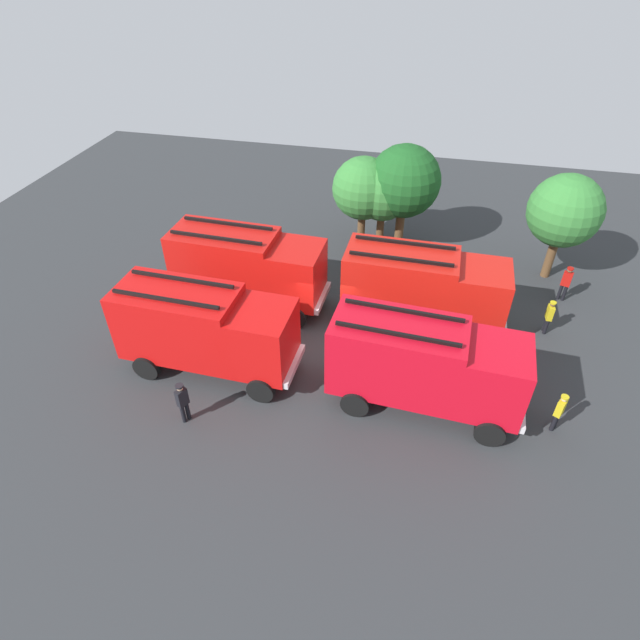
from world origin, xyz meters
The scene contains 15 objects.
ground_plane centered at (0.00, 0.00, 0.00)m, with size 47.42×47.42×0.00m, color #2D3033.
fire_truck_0 centered at (-4.10, -2.41, 2.15)m, with size 7.27×2.94×3.88m.
fire_truck_1 centered at (4.50, -2.52, 2.15)m, with size 7.34×3.11×3.88m.
fire_truck_2 centered at (-4.02, 2.32, 2.15)m, with size 7.28×2.94×3.88m.
fire_truck_3 centered at (4.09, 2.40, 2.15)m, with size 7.24×2.85×3.88m.
firefighter_0 centered at (4.93, -0.56, 0.90)m, with size 0.48×0.45×1.62m.
firefighter_1 centered at (10.78, 6.00, 1.04)m, with size 0.47×0.36×1.83m.
firefighter_2 centered at (-3.92, -5.31, 1.04)m, with size 0.40×0.48×1.83m.
firefighter_3 centered at (9.73, 3.17, 0.94)m, with size 0.27×0.43×1.68m.
firefighter_4 centered at (9.46, -2.64, 0.94)m, with size 0.41×0.48×1.69m.
tree_0 centered at (0.31, 8.94, 3.48)m, with size 3.33×3.33×5.17m.
tree_1 centered at (1.34, 9.10, 3.44)m, with size 3.30×3.30×5.12m.
tree_2 centered at (2.40, 9.20, 3.96)m, with size 3.80×3.80×5.89m.
tree_3 centered at (10.26, 8.07, 3.70)m, with size 3.55×3.55×5.50m.
traffic_cone_0 centered at (7.49, 5.32, 0.36)m, with size 0.51×0.51×0.73m, color #F2600C.
Camera 1 is at (3.89, -16.88, 15.08)m, focal length 29.15 mm.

